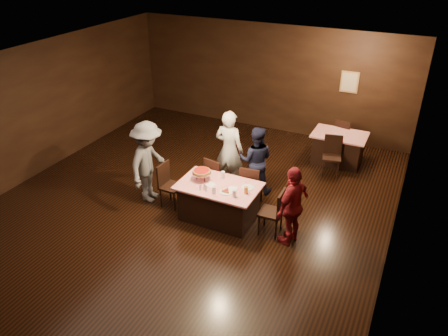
{
  "coord_description": "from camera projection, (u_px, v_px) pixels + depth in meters",
  "views": [
    {
      "loc": [
        4.01,
        -6.36,
        5.15
      ],
      "look_at": [
        0.72,
        0.52,
        1.0
      ],
      "focal_mm": 35.0,
      "sensor_mm": 36.0,
      "label": 1
    }
  ],
  "objects": [
    {
      "name": "chair_end_left",
      "position": [
        172.0,
        186.0,
        9.09
      ],
      "size": [
        0.44,
        0.44,
        0.95
      ],
      "primitive_type": "cube",
      "rotation": [
        0.0,
        0.0,
        1.52
      ],
      "color": "black",
      "rests_on": "ground"
    },
    {
      "name": "back_table",
      "position": [
        338.0,
        148.0,
        10.87
      ],
      "size": [
        1.3,
        0.9,
        0.77
      ],
      "primitive_type": "cube",
      "color": "#A40B0A",
      "rests_on": "ground"
    },
    {
      "name": "chair_far_right",
      "position": [
        252.0,
        185.0,
        9.12
      ],
      "size": [
        0.45,
        0.45,
        0.95
      ],
      "primitive_type": "cube",
      "rotation": [
        0.0,
        0.0,
        3.22
      ],
      "color": "black",
      "rests_on": "ground"
    },
    {
      "name": "pizza_stand",
      "position": [
        202.0,
        172.0,
        8.64
      ],
      "size": [
        0.38,
        0.38,
        0.22
      ],
      "color": "black",
      "rests_on": "main_table"
    },
    {
      "name": "chair_far_left",
      "position": [
        218.0,
        177.0,
        9.42
      ],
      "size": [
        0.5,
        0.5,
        0.95
      ],
      "primitive_type": "cube",
      "rotation": [
        0.0,
        0.0,
        2.92
      ],
      "color": "black",
      "rests_on": "ground"
    },
    {
      "name": "plate_empty",
      "position": [
        248.0,
        188.0,
        8.44
      ],
      "size": [
        0.25,
        0.25,
        0.01
      ],
      "primitive_type": "cylinder",
      "color": "white",
      "rests_on": "main_table"
    },
    {
      "name": "room",
      "position": [
        177.0,
        117.0,
        8.0
      ],
      "size": [
        10.0,
        10.04,
        3.02
      ],
      "color": "black",
      "rests_on": "ground"
    },
    {
      "name": "main_table",
      "position": [
        219.0,
        202.0,
        8.72
      ],
      "size": [
        1.6,
        1.0,
        0.77
      ],
      "primitive_type": "cube",
      "color": "red",
      "rests_on": "ground"
    },
    {
      "name": "plate_with_slice",
      "position": [
        226.0,
        191.0,
        8.29
      ],
      "size": [
        0.25,
        0.25,
        0.06
      ],
      "color": "white",
      "rests_on": "main_table"
    },
    {
      "name": "diner_grey_knit",
      "position": [
        148.0,
        162.0,
        9.12
      ],
      "size": [
        0.76,
        1.21,
        1.79
      ],
      "primitive_type": "imported",
      "rotation": [
        0.0,
        0.0,
        1.66
      ],
      "color": "#5E5E63",
      "rests_on": "ground"
    },
    {
      "name": "glass_front_right",
      "position": [
        234.0,
        194.0,
        8.13
      ],
      "size": [
        0.08,
        0.08,
        0.14
      ],
      "primitive_type": "cylinder",
      "color": "silver",
      "rests_on": "main_table"
    },
    {
      "name": "diner_white_jacket",
      "position": [
        229.0,
        150.0,
        9.59
      ],
      "size": [
        0.68,
        0.46,
        1.82
      ],
      "primitive_type": "imported",
      "rotation": [
        0.0,
        0.0,
        3.1
      ],
      "color": "silver",
      "rests_on": "ground"
    },
    {
      "name": "diner_red_shirt",
      "position": [
        293.0,
        206.0,
        7.87
      ],
      "size": [
        0.61,
        0.99,
        1.57
      ],
      "primitive_type": "imported",
      "rotation": [
        0.0,
        0.0,
        -1.84
      ],
      "color": "maroon",
      "rests_on": "ground"
    },
    {
      "name": "diner_navy_hoodie",
      "position": [
        256.0,
        160.0,
        9.46
      ],
      "size": [
        0.89,
        0.77,
        1.54
      ],
      "primitive_type": "imported",
      "rotation": [
        0.0,
        0.0,
        3.43
      ],
      "color": "black",
      "rests_on": "ground"
    },
    {
      "name": "glass_amber",
      "position": [
        246.0,
        190.0,
        8.24
      ],
      "size": [
        0.08,
        0.08,
        0.14
      ],
      "primitive_type": "cylinder",
      "color": "#BF7F26",
      "rests_on": "main_table"
    },
    {
      "name": "condiments",
      "position": [
        204.0,
        188.0,
        8.36
      ],
      "size": [
        0.17,
        0.1,
        0.09
      ],
      "color": "silver",
      "rests_on": "main_table"
    },
    {
      "name": "napkin_left",
      "position": [
        211.0,
        185.0,
        8.55
      ],
      "size": [
        0.21,
        0.21,
        0.01
      ],
      "primitive_type": "cube",
      "rotation": [
        0.0,
        0.0,
        -0.35
      ],
      "color": "white",
      "rests_on": "main_table"
    },
    {
      "name": "glass_back",
      "position": [
        223.0,
        175.0,
        8.76
      ],
      "size": [
        0.08,
        0.08,
        0.14
      ],
      "primitive_type": "cylinder",
      "color": "silver",
      "rests_on": "main_table"
    },
    {
      "name": "napkin_center",
      "position": [
        233.0,
        189.0,
        8.42
      ],
      "size": [
        0.19,
        0.19,
        0.01
      ],
      "primitive_type": "cube",
      "rotation": [
        0.0,
        0.0,
        0.21
      ],
      "color": "white",
      "rests_on": "main_table"
    },
    {
      "name": "chair_back_far",
      "position": [
        344.0,
        136.0,
        11.3
      ],
      "size": [
        0.5,
        0.5,
        0.95
      ],
      "primitive_type": "cube",
      "rotation": [
        0.0,
        0.0,
        2.92
      ],
      "color": "black",
      "rests_on": "ground"
    },
    {
      "name": "glass_front_left",
      "position": [
        214.0,
        190.0,
        8.25
      ],
      "size": [
        0.08,
        0.08,
        0.14
      ],
      "primitive_type": "cylinder",
      "color": "silver",
      "rests_on": "main_table"
    },
    {
      "name": "chair_end_right",
      "position": [
        271.0,
        211.0,
        8.26
      ],
      "size": [
        0.43,
        0.43,
        0.95
      ],
      "primitive_type": "cube",
      "rotation": [
        0.0,
        0.0,
        -1.54
      ],
      "color": "black",
      "rests_on": "ground"
    },
    {
      "name": "chair_back_near",
      "position": [
        332.0,
        156.0,
        10.27
      ],
      "size": [
        0.5,
        0.5,
        0.95
      ],
      "primitive_type": "cube",
      "rotation": [
        0.0,
        0.0,
        0.23
      ],
      "color": "black",
      "rests_on": "ground"
    }
  ]
}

